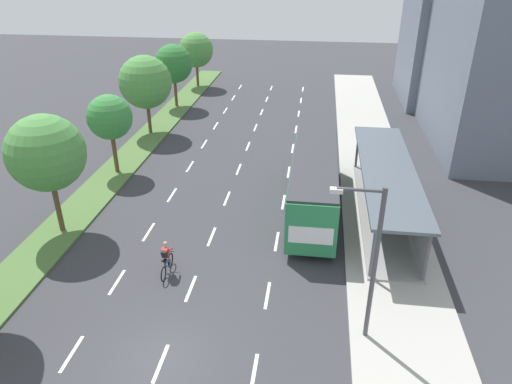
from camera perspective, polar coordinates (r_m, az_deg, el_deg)
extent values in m
plane|color=#38383D|center=(19.07, -11.26, -19.23)|extent=(140.00, 140.00, 0.00)
cube|color=#4C7038|center=(37.50, -14.08, 5.14)|extent=(2.60, 52.00, 0.12)
cube|color=#ADAAA3|center=(35.22, 13.67, 3.75)|extent=(4.50, 52.00, 0.15)
cube|color=white|center=(20.18, -21.39, -17.74)|extent=(0.14, 1.85, 0.01)
cube|color=white|center=(23.07, -16.46, -10.39)|extent=(0.14, 1.85, 0.01)
cube|color=white|center=(26.37, -12.86, -4.72)|extent=(0.14, 1.85, 0.01)
cube|color=white|center=(29.95, -10.12, -0.35)|extent=(0.14, 1.85, 0.01)
cube|color=white|center=(33.72, -7.99, 3.07)|extent=(0.14, 1.85, 0.01)
cube|color=white|center=(37.62, -6.29, 5.79)|extent=(0.14, 1.85, 0.01)
cube|color=white|center=(41.62, -4.90, 7.99)|extent=(0.14, 1.85, 0.01)
cube|color=white|center=(45.69, -3.74, 9.80)|extent=(0.14, 1.85, 0.01)
cube|color=white|center=(49.81, -2.76, 11.31)|extent=(0.14, 1.85, 0.01)
cube|color=white|center=(53.97, -1.93, 12.58)|extent=(0.14, 1.85, 0.01)
cube|color=white|center=(18.94, -11.45, -19.63)|extent=(0.14, 1.85, 0.01)
cube|color=white|center=(21.99, -7.89, -11.47)|extent=(0.14, 1.85, 0.01)
cube|color=white|center=(25.43, -5.39, -5.38)|extent=(0.14, 1.85, 0.01)
cube|color=white|center=(29.12, -3.53, -0.78)|extent=(0.14, 1.85, 0.01)
cube|color=white|center=(32.99, -2.11, 2.77)|extent=(0.14, 1.85, 0.01)
cube|color=white|center=(36.97, -0.98, 5.56)|extent=(0.14, 1.85, 0.01)
cube|color=white|center=(41.03, -0.07, 7.81)|extent=(0.14, 1.85, 0.01)
cube|color=white|center=(45.15, 0.69, 9.64)|extent=(0.14, 1.85, 0.01)
cube|color=white|center=(49.32, 1.32, 11.17)|extent=(0.14, 1.85, 0.01)
cube|color=white|center=(53.52, 1.86, 12.45)|extent=(0.14, 1.85, 0.01)
cube|color=white|center=(18.29, -0.24, -21.07)|extent=(0.14, 1.85, 0.01)
cube|color=white|center=(21.43, 1.39, -12.35)|extent=(0.14, 1.85, 0.01)
cube|color=white|center=(24.95, 2.52, -5.97)|extent=(0.14, 1.85, 0.01)
cube|color=white|center=(28.71, 3.34, -1.21)|extent=(0.14, 1.85, 0.01)
cube|color=white|center=(32.62, 3.97, 2.43)|extent=(0.14, 1.85, 0.01)
cube|color=white|center=(36.64, 4.46, 5.28)|extent=(0.14, 1.85, 0.01)
cube|color=white|center=(40.73, 4.86, 7.56)|extent=(0.14, 1.85, 0.01)
cube|color=white|center=(44.88, 5.19, 9.42)|extent=(0.14, 1.85, 0.01)
cube|color=white|center=(49.07, 5.46, 10.97)|extent=(0.14, 1.85, 0.01)
cube|color=white|center=(53.29, 5.69, 12.27)|extent=(0.14, 1.85, 0.01)
cube|color=gray|center=(28.12, 14.98, -2.38)|extent=(2.60, 12.92, 0.10)
cylinder|color=#56565B|center=(22.00, 13.96, -7.08)|extent=(0.16, 0.16, 2.60)
cylinder|color=#56565B|center=(33.00, 12.15, 5.09)|extent=(0.16, 0.16, 2.60)
cylinder|color=#56565B|center=(22.44, 19.99, -7.31)|extent=(0.16, 0.16, 2.60)
cylinder|color=#56565B|center=(33.29, 16.20, 4.79)|extent=(0.16, 0.16, 2.60)
cube|color=gray|center=(27.71, 17.84, -0.08)|extent=(0.10, 12.27, 2.34)
cube|color=#4C5660|center=(26.92, 15.67, 2.69)|extent=(2.90, 13.32, 0.16)
cube|color=#28844C|center=(27.31, 7.01, 1.40)|extent=(2.50, 11.20, 2.80)
cube|color=#2D3D4C|center=(26.95, 7.11, 3.03)|extent=(2.54, 10.30, 0.90)
cube|color=#333338|center=(26.71, 7.19, 4.22)|extent=(2.45, 10.98, 0.12)
cube|color=#2D3D4C|center=(32.34, 7.29, 6.27)|extent=(2.25, 0.06, 1.54)
cube|color=white|center=(22.48, 6.63, -5.26)|extent=(2.12, 0.04, 0.90)
cylinder|color=black|center=(31.04, 5.00, 2.05)|extent=(0.30, 1.00, 1.00)
cylinder|color=black|center=(31.05, 9.05, 1.81)|extent=(0.30, 1.00, 1.00)
cylinder|color=black|center=(24.94, 4.11, -4.69)|extent=(0.30, 1.00, 1.00)
cylinder|color=black|center=(24.94, 9.17, -5.00)|extent=(0.30, 1.00, 1.00)
torus|color=black|center=(23.28, -10.30, -8.11)|extent=(0.06, 0.72, 0.72)
torus|color=black|center=(22.45, -11.12, -9.71)|extent=(0.06, 0.72, 0.72)
cylinder|color=#234C99|center=(22.70, -10.76, -8.32)|extent=(0.05, 0.94, 0.05)
cylinder|color=#234C99|center=(22.73, -10.80, -8.84)|extent=(0.05, 0.57, 0.42)
cylinder|color=#234C99|center=(22.54, -10.92, -8.57)|extent=(0.04, 0.04, 0.40)
cube|color=black|center=(22.42, -10.96, -8.16)|extent=(0.12, 0.24, 0.06)
cylinder|color=black|center=(22.93, -10.45, -7.06)|extent=(0.46, 0.04, 0.04)
cube|color=red|center=(22.37, -10.90, -7.21)|extent=(0.30, 0.36, 0.59)
cube|color=black|center=(22.24, -11.03, -7.39)|extent=(0.26, 0.26, 0.42)
sphere|color=tan|center=(22.24, -10.90, -6.14)|extent=(0.20, 0.20, 0.20)
cylinder|color=#4C4C56|center=(22.61, -11.13, -8.05)|extent=(0.12, 0.42, 0.25)
cylinder|color=#4C4C56|center=(22.89, -10.94, -8.35)|extent=(0.10, 0.17, 0.41)
cylinder|color=#4C4C56|center=(22.54, -10.54, -8.12)|extent=(0.12, 0.42, 0.25)
cylinder|color=#4C4C56|center=(22.82, -10.36, -8.41)|extent=(0.10, 0.17, 0.41)
cylinder|color=red|center=(22.57, -11.16, -6.75)|extent=(0.09, 0.47, 0.28)
cylinder|color=red|center=(22.47, -10.33, -6.83)|extent=(0.09, 0.47, 0.28)
cylinder|color=brown|center=(27.07, -22.88, -1.46)|extent=(0.28, 0.28, 3.02)
sphere|color=#4C8E42|center=(25.89, -24.05, 4.34)|extent=(3.92, 3.92, 3.92)
cylinder|color=brown|center=(33.26, -16.70, 4.60)|extent=(0.28, 0.28, 2.75)
sphere|color=#38843D|center=(32.43, -17.28, 8.64)|extent=(2.94, 2.94, 2.94)
cylinder|color=brown|center=(40.01, -12.80, 8.80)|extent=(0.28, 0.28, 2.66)
sphere|color=#4C8E42|center=(39.22, -13.24, 12.80)|extent=(4.17, 4.17, 4.17)
cylinder|color=brown|center=(46.94, -9.68, 11.83)|extent=(0.28, 0.28, 2.71)
sphere|color=#2D7533|center=(46.32, -9.95, 15.04)|extent=(3.57, 3.57, 3.57)
cylinder|color=brown|center=(54.05, -7.10, 13.92)|extent=(0.28, 0.28, 2.52)
sphere|color=#4C8E42|center=(53.51, -7.26, 16.68)|extent=(3.70, 3.70, 3.70)
cylinder|color=#4C4C51|center=(17.85, 14.12, -8.82)|extent=(0.18, 0.18, 6.50)
cylinder|color=#4C4C51|center=(16.17, 12.54, 0.24)|extent=(1.60, 0.12, 0.12)
cube|color=silver|center=(16.14, 9.70, 0.19)|extent=(0.44, 0.24, 0.16)
cube|color=slate|center=(51.21, 22.73, 17.09)|extent=(8.51, 10.29, 12.73)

